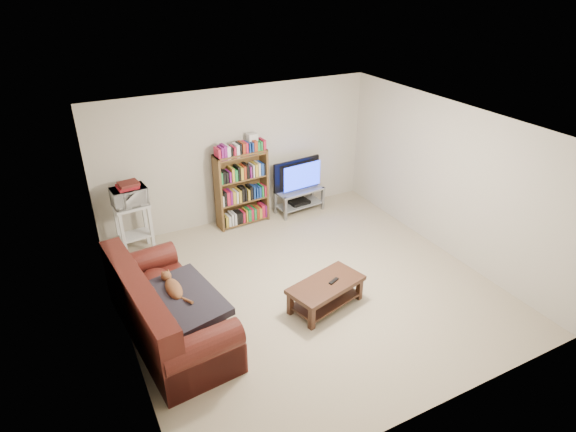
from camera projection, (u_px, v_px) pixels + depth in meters
floor at (307, 287)px, 7.00m from camera, size 5.00×5.00×0.00m
ceiling at (310, 127)px, 5.89m from camera, size 5.00×5.00×0.00m
wall_back at (238, 155)px, 8.42m from camera, size 5.00×0.00×5.00m
wall_front at (440, 322)px, 4.48m from camera, size 5.00×0.00×5.00m
wall_left at (116, 260)px, 5.43m from camera, size 0.00×5.00×5.00m
wall_right at (448, 180)px, 7.46m from camera, size 0.00×5.00×5.00m
sofa at (163, 315)px, 5.92m from camera, size 1.18×2.31×0.95m
blanket at (181, 301)px, 5.80m from camera, size 1.05×1.25×0.19m
cat at (174, 289)px, 5.92m from camera, size 0.30×0.63×0.18m
coffee_table at (326, 290)px, 6.48m from camera, size 1.15×0.78×0.38m
remote at (334, 281)px, 6.45m from camera, size 0.18×0.11×0.02m
tv_stand at (299, 196)px, 9.02m from camera, size 0.94×0.49×0.45m
television at (300, 175)px, 8.82m from camera, size 0.98×0.22×0.56m
dvd_player at (299, 202)px, 9.07m from camera, size 0.38×0.29×0.06m
bookshelf at (242, 188)px, 8.43m from camera, size 0.95×0.35×1.35m
shelf_clutter at (245, 145)px, 8.13m from camera, size 0.69×0.25×0.28m
microwave_stand at (134, 222)px, 7.63m from camera, size 0.56×0.43×0.84m
microwave at (129, 196)px, 7.42m from camera, size 0.55×0.40×0.29m
game_boxes at (128, 186)px, 7.34m from camera, size 0.33×0.30×0.05m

